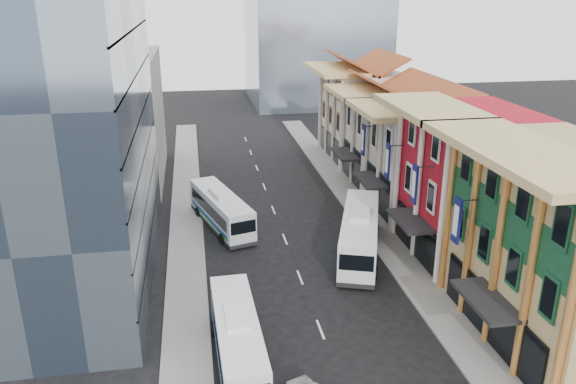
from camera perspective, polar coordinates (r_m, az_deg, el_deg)
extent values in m
cube|color=slate|center=(51.15, 9.14, -4.00)|extent=(3.00, 90.00, 0.15)
cube|color=slate|center=(48.67, -10.28, -5.36)|extent=(3.00, 90.00, 0.15)
cube|color=tan|center=(37.42, 26.09, -5.24)|extent=(8.00, 14.00, 12.00)
cube|color=#A2121E|center=(46.85, 17.87, 0.77)|extent=(8.00, 10.00, 12.00)
cube|color=beige|center=(55.30, 13.37, 3.00)|extent=(8.00, 9.00, 10.00)
cube|color=beige|center=(63.35, 10.28, 5.37)|extent=(8.00, 9.00, 10.00)
cube|color=beige|center=(72.92, 7.55, 7.84)|extent=(8.00, 12.00, 11.00)
cube|color=#3E4E63|center=(42.60, -23.25, 10.79)|extent=(12.00, 26.00, 30.00)
cube|color=gray|center=(66.11, -17.21, 7.19)|extent=(10.00, 18.00, 14.00)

